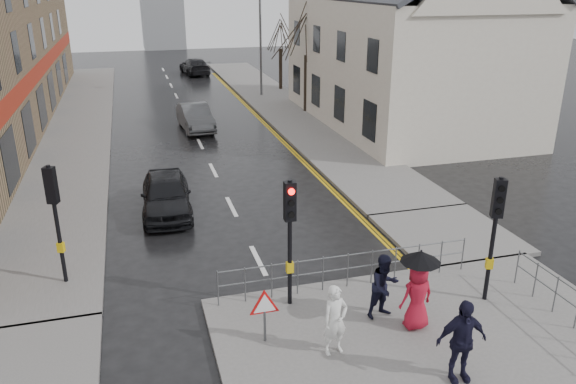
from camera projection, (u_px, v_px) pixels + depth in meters
ground at (284, 313)px, 14.41m from camera, size 120.00×120.00×0.00m
near_pavement at (463, 376)px, 12.00m from camera, size 10.00×9.00×0.14m
left_pavement at (77, 122)px, 33.43m from camera, size 4.00×44.00×0.14m
right_pavement at (279, 103)px, 38.54m from camera, size 4.00×40.00×0.14m
pavement_bridge_right at (448, 234)px, 18.74m from camera, size 4.00×4.20×0.14m
pavement_stub_left at (1, 382)px, 11.83m from camera, size 4.00×4.20×0.14m
building_right_cream at (403, 41)px, 31.98m from camera, size 9.00×16.40×10.10m
traffic_signal_near_left at (290, 221)px, 13.77m from camera, size 0.28×0.27×3.40m
traffic_signal_near_right at (496, 218)px, 13.96m from camera, size 0.34×0.33×3.40m
traffic_signal_far_left at (54, 204)px, 14.85m from camera, size 0.34×0.33×3.40m
guard_railing_front at (348, 263)px, 15.15m from camera, size 7.14×0.04×1.00m
warning_sign at (265, 307)px, 12.76m from camera, size 0.80×0.07×1.35m
street_lamp at (258, 30)px, 39.43m from camera, size 1.83×0.25×8.00m
tree_near at (306, 30)px, 34.30m from camera, size 2.40×2.40×6.58m
tree_far at (280, 31)px, 41.88m from camera, size 2.40×2.40×5.64m
pedestrian_a at (335, 320)px, 12.39m from camera, size 0.67×0.51×1.66m
pedestrian_b at (384, 286)px, 13.76m from camera, size 0.93×0.80×1.67m
pedestrian_with_umbrella at (418, 286)px, 13.21m from camera, size 0.96×0.96×2.04m
pedestrian_d at (461, 341)px, 11.50m from camera, size 1.13×0.54×1.88m
car_parked at (166, 194)px, 20.34m from camera, size 1.94×4.39×1.47m
car_mid at (195, 117)px, 31.79m from camera, size 1.83×4.48×1.44m
car_far at (195, 66)px, 50.57m from camera, size 2.53×5.14×1.44m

